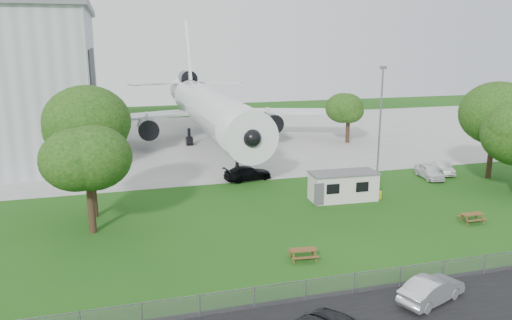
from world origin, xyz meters
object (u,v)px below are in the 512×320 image
object	(u,v)px
picnic_west	(303,260)
car_centre_sedan	(432,290)
airliner	(207,106)
site_cabin	(343,186)
picnic_east	(471,222)

from	to	relation	value
picnic_west	car_centre_sedan	world-z (taller)	car_centre_sedan
airliner	site_cabin	distance (m)	30.24
picnic_east	picnic_west	bearing A→B (deg)	-170.25
site_cabin	picnic_west	bearing A→B (deg)	-126.59
car_centre_sedan	picnic_west	bearing A→B (deg)	13.54
airliner	car_centre_sedan	world-z (taller)	airliner
site_cabin	picnic_east	xyz separation A→B (m)	(7.37, -8.31, -1.31)
picnic_east	site_cabin	bearing A→B (deg)	131.16
site_cabin	picnic_west	size ratio (longest dim) A/B	3.78
car_centre_sedan	picnic_east	bearing A→B (deg)	-68.17
picnic_west	car_centre_sedan	distance (m)	8.68
site_cabin	picnic_east	bearing A→B (deg)	-48.43
airliner	picnic_east	world-z (taller)	airliner
car_centre_sedan	site_cabin	bearing A→B (deg)	-31.37
site_cabin	airliner	bearing A→B (deg)	103.70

